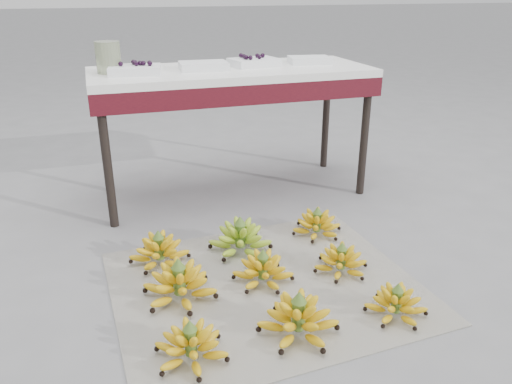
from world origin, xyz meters
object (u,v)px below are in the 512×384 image
object	(u,v)px
bunch_mid_left	(180,284)
tray_far_right	(310,60)
bunch_front_right	(396,304)
glass_jar	(108,57)
bunch_back_right	(317,225)
bunch_mid_right	(341,261)
bunch_back_left	(159,251)
tray_right	(254,62)
bunch_back_center	(240,239)
bunch_mid_center	(263,270)
tray_left	(203,66)
newspaper_mat	(266,286)
tray_far_left	(135,69)
vendor_table	(232,83)
bunch_front_left	(191,346)
bunch_front_center	(298,319)

from	to	relation	value
bunch_mid_left	tray_far_right	size ratio (longest dim) A/B	1.33
bunch_front_right	glass_jar	distance (m)	1.88
bunch_back_right	bunch_mid_right	bearing A→B (deg)	-92.76
bunch_back_left	tray_right	xyz separation A→B (m)	(0.70, 0.76, 0.71)
bunch_mid_left	bunch_back_center	size ratio (longest dim) A/B	1.00
bunch_mid_center	tray_left	world-z (taller)	tray_left
bunch_mid_left	tray_far_right	distance (m)	1.63
newspaper_mat	tray_far_left	xyz separation A→B (m)	(-0.38, 1.03, 0.77)
tray_far_left	glass_jar	bearing A→B (deg)	150.75
vendor_table	tray_far_left	xyz separation A→B (m)	(-0.53, -0.04, 0.11)
bunch_front_left	bunch_mid_right	bearing A→B (deg)	3.47
bunch_front_center	bunch_back_right	bearing A→B (deg)	78.10
newspaper_mat	tray_left	world-z (taller)	tray_left
newspaper_mat	bunch_front_right	distance (m)	0.54
bunch_front_left	newspaper_mat	bearing A→B (deg)	19.93
bunch_mid_left	newspaper_mat	bearing A→B (deg)	-15.33
bunch_front_left	bunch_front_center	distance (m)	0.40
bunch_mid_center	bunch_back_right	world-z (taller)	bunch_mid_center
bunch_front_left	bunch_back_right	xyz separation A→B (m)	(0.79, 0.71, -0.00)
bunch_front_right	bunch_back_right	size ratio (longest dim) A/B	1.03
bunch_mid_left	bunch_back_left	distance (m)	0.31
tray_far_left	tray_far_right	distance (m)	1.03
bunch_front_right	vendor_table	distance (m)	1.56
bunch_mid_right	bunch_back_right	distance (m)	0.37
bunch_mid_right	glass_jar	distance (m)	1.59
vendor_table	bunch_back_right	bearing A→B (deg)	-70.47
bunch_front_right	bunch_mid_left	xyz separation A→B (m)	(-0.77, 0.37, 0.01)
bunch_mid_right	bunch_back_right	world-z (taller)	bunch_back_right
bunch_back_right	vendor_table	size ratio (longest dim) A/B	0.17
glass_jar	bunch_back_center	bearing A→B (deg)	-57.65
bunch_back_left	tray_left	distance (m)	1.09
bunch_mid_left	glass_jar	distance (m)	1.32
bunch_front_center	bunch_back_left	xyz separation A→B (m)	(-0.41, 0.67, -0.01)
bunch_back_center	tray_right	size ratio (longest dim) A/B	1.19
bunch_back_right	tray_left	bearing A→B (deg)	125.62
bunch_front_left	tray_left	bearing A→B (deg)	52.96
bunch_mid_left	bunch_mid_right	xyz separation A→B (m)	(0.71, -0.02, -0.01)
bunch_front_left	bunch_front_center	size ratio (longest dim) A/B	0.91
bunch_mid_center	bunch_mid_left	bearing A→B (deg)	165.32
bunch_back_center	tray_far_left	size ratio (longest dim) A/B	1.23
bunch_back_left	bunch_front_center	bearing A→B (deg)	-46.63
tray_right	tray_far_right	size ratio (longest dim) A/B	1.12
newspaper_mat	bunch_mid_left	distance (m)	0.37
tray_far_right	newspaper_mat	bearing A→B (deg)	-120.67
tray_far_left	bunch_mid_left	bearing A→B (deg)	-89.04
bunch_mid_center	vendor_table	bearing A→B (deg)	64.89
bunch_mid_right	vendor_table	bearing A→B (deg)	113.30
bunch_mid_center	bunch_front_center	bearing A→B (deg)	-104.73
bunch_front_center	tray_left	bearing A→B (deg)	107.99
bunch_back_right	tray_right	distance (m)	1.03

